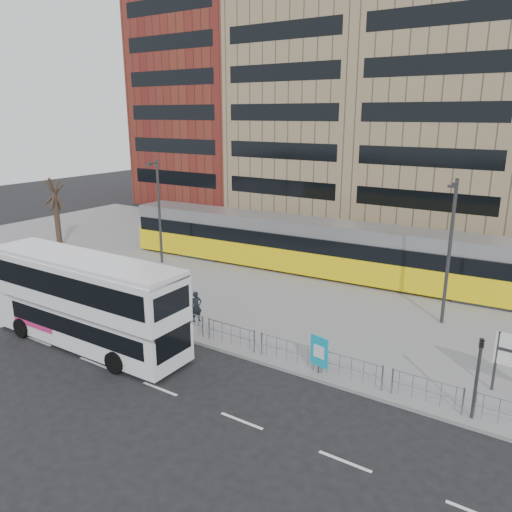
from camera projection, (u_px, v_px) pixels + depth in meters
The scene contains 15 objects.
ground at pixel (187, 341), 24.35m from camera, with size 120.00×120.00×0.00m, color black.
plaza at pixel (302, 275), 34.00m from camera, with size 64.00×24.00×0.15m, color gray.
kerb at pixel (188, 339), 24.37m from camera, with size 64.00×0.25×0.17m, color gray.
building_row at pixel (430, 89), 47.61m from camera, with size 70.40×18.40×31.20m.
pedestrian_barrier at pixel (226, 328), 23.44m from camera, with size 32.07×0.07×1.10m.
road_markings at pixel (142, 382), 20.60m from camera, with size 62.00×0.12×0.01m, color white.
double_decker_bus at pixel (85, 298), 23.34m from camera, with size 10.88×2.88×4.34m.
tram at pixel (328, 248), 33.46m from camera, with size 30.83×4.87×3.62m.
ad_panel at pixel (319, 352), 20.75m from camera, with size 0.88×0.27×1.67m.
pedestrian at pixel (197, 307), 26.03m from camera, with size 0.60×0.39×1.64m, color black.
traffic_light_west at pixel (174, 292), 24.80m from camera, with size 0.22×0.24×3.10m.
traffic_light_east at pixel (478, 368), 17.39m from camera, with size 0.22×0.24×3.10m.
lamp_post_west at pixel (159, 208), 35.47m from camera, with size 0.45×1.04×7.45m.
lamp_post_east at pixel (450, 246), 24.92m from camera, with size 0.45×1.04×7.53m.
bare_tree at pixel (52, 176), 39.08m from camera, with size 4.24×4.24×7.76m.
Camera 1 is at (14.97, -16.84, 10.68)m, focal length 35.00 mm.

